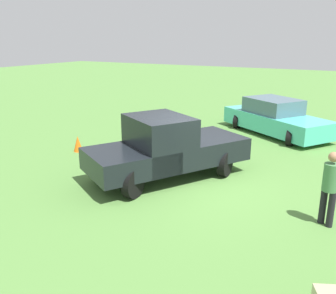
{
  "coord_description": "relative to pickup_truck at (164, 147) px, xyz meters",
  "views": [
    {
      "loc": [
        8.54,
        3.79,
        3.85
      ],
      "look_at": [
        -0.07,
        -0.98,
        0.9
      ],
      "focal_mm": 39.15,
      "sensor_mm": 36.0,
      "label": 1
    }
  ],
  "objects": [
    {
      "name": "traffic_cone",
      "position": [
        -0.73,
        -3.91,
        -0.65
      ],
      "size": [
        0.32,
        0.32,
        0.55
      ],
      "primitive_type": "cone",
      "color": "orange",
      "rests_on": "ground_plane"
    },
    {
      "name": "ground_plane",
      "position": [
        -0.03,
        1.04,
        -0.93
      ],
      "size": [
        80.0,
        80.0,
        0.0
      ],
      "primitive_type": "plane",
      "color": "#54843D"
    },
    {
      "name": "person_bystander",
      "position": [
        0.71,
        4.36,
        -0.01
      ],
      "size": [
        0.44,
        0.44,
        1.63
      ],
      "rotation": [
        0.0,
        0.0,
        5.75
      ],
      "color": "black",
      "rests_on": "ground_plane"
    },
    {
      "name": "pickup_truck",
      "position": [
        0.0,
        0.0,
        0.0
      ],
      "size": [
        4.86,
        3.87,
        1.8
      ],
      "rotation": [
        0.0,
        0.0,
        2.61
      ],
      "color": "black",
      "rests_on": "ground_plane"
    },
    {
      "name": "sedan_far",
      "position": [
        -6.59,
        1.53,
        -0.27
      ],
      "size": [
        4.1,
        4.93,
        1.45
      ],
      "rotation": [
        0.0,
        0.0,
        0.99
      ],
      "color": "black",
      "rests_on": "ground_plane"
    }
  ]
}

